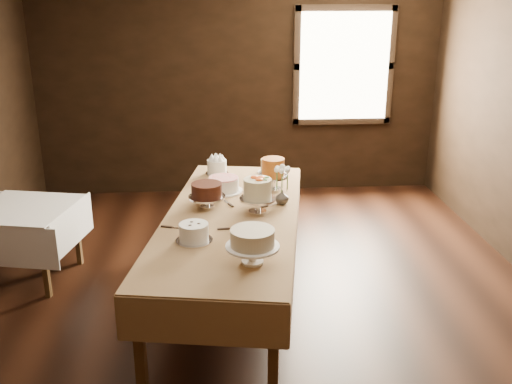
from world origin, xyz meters
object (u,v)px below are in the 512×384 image
object	(u,v)px
cake_server_c	(225,201)
flower_vase	(282,197)
cake_chocolate	(207,196)
cake_cream	(253,247)
cake_meringue	(217,167)
cake_server_d	(275,204)
cake_swirl	(194,233)
cake_flowers	(258,198)
cake_speckled	(273,167)
side_table	(24,215)
cake_server_e	(182,229)
cake_server_a	(239,228)
cake_lattice	(224,185)
cake_server_b	(262,238)
display_table	(231,222)
cake_caramel	(273,176)

from	to	relation	value
cake_server_c	flower_vase	world-z (taller)	flower_vase
cake_chocolate	cake_cream	distance (m)	1.08
cake_meringue	cake_server_d	world-z (taller)	cake_meringue
cake_meringue	flower_vase	xyz separation A→B (m)	(0.53, -0.86, -0.01)
cake_swirl	cake_cream	bearing A→B (deg)	-43.66
cake_meringue	cake_chocolate	xyz separation A→B (m)	(-0.09, -0.90, 0.03)
cake_meringue	cake_flowers	world-z (taller)	cake_flowers
cake_chocolate	flower_vase	distance (m)	0.62
cake_server_c	cake_swirl	bearing A→B (deg)	141.72
cake_meringue	cake_speckled	size ratio (longest dim) A/B	0.84
side_table	cake_server_e	size ratio (longest dim) A/B	4.05
cake_flowers	cake_server_a	world-z (taller)	cake_flowers
cake_lattice	cake_chocolate	bearing A→B (deg)	-110.23
cake_server_d	cake_server_c	bearing A→B (deg)	136.63
cake_server_a	flower_vase	bearing A→B (deg)	49.79
cake_speckled	cake_lattice	distance (m)	0.70
side_table	cake_cream	size ratio (longest dim) A/B	2.40
cake_server_e	flower_vase	world-z (taller)	flower_vase
cake_meringue	cake_server_b	distance (m)	1.58
display_table	cake_server_e	world-z (taller)	cake_server_e
flower_vase	cake_server_a	bearing A→B (deg)	-126.91
side_table	cake_cream	bearing A→B (deg)	-38.00
cake_flowers	cake_server_d	world-z (taller)	cake_flowers
cake_lattice	cake_cream	size ratio (longest dim) A/B	0.82
cake_meringue	cake_server_d	size ratio (longest dim) A/B	1.02
cake_server_a	cake_lattice	bearing A→B (deg)	93.20
cake_server_d	cake_server_e	world-z (taller)	same
display_table	cake_speckled	xyz separation A→B (m)	(0.44, 1.07, 0.13)
cake_flowers	cake_server_e	world-z (taller)	cake_flowers
cake_speckled	cake_chocolate	distance (m)	1.10
cake_caramel	flower_vase	bearing A→B (deg)	-84.11
side_table	cake_swirl	distance (m)	1.93
cake_speckled	cake_server_a	xyz separation A→B (m)	(-0.39, -1.36, -0.06)
cake_lattice	cake_server_d	bearing A→B (deg)	-40.99
cake_caramel	cake_server_b	world-z (taller)	cake_caramel
cake_server_c	cake_lattice	bearing A→B (deg)	-20.75
cake_meringue	cake_swirl	size ratio (longest dim) A/B	0.91
cake_caramel	cake_flowers	world-z (taller)	cake_caramel
display_table	cake_server_d	distance (m)	0.43
cake_lattice	cake_server_a	size ratio (longest dim) A/B	1.38
display_table	cake_lattice	bearing A→B (deg)	94.54
side_table	cake_speckled	size ratio (longest dim) A/B	3.35
cake_flowers	cake_swirl	xyz separation A→B (m)	(-0.49, -0.52, -0.06)
cake_lattice	cake_cream	xyz separation A→B (m)	(0.16, -1.43, 0.05)
cake_meringue	cake_lattice	distance (m)	0.51
cake_speckled	cake_lattice	size ratio (longest dim) A/B	0.88
cake_speckled	cake_server_a	world-z (taller)	cake_speckled
cake_server_b	side_table	bearing A→B (deg)	-131.86
cake_server_b	cake_server_d	distance (m)	0.70
cake_lattice	display_table	bearing A→B (deg)	-85.46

